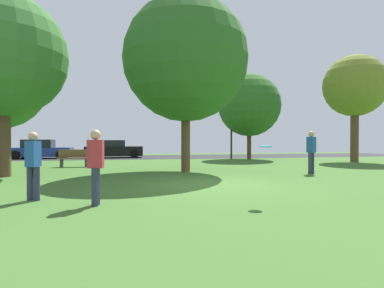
{
  "coord_description": "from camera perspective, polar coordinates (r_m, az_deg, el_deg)",
  "views": [
    {
      "loc": [
        -2.58,
        -9.35,
        1.4
      ],
      "look_at": [
        0.0,
        3.28,
        1.23
      ],
      "focal_mm": 28.96,
      "sensor_mm": 36.0,
      "label": 1
    }
  ],
  "objects": [
    {
      "name": "oak_tree_center",
      "position": [
        14.16,
        -1.19,
        15.3
      ],
      "size": [
        5.51,
        5.51,
        7.72
      ],
      "color": "brown",
      "rests_on": "ground_plane"
    },
    {
      "name": "maple_tree_near",
      "position": [
        22.87,
        27.8,
        9.36
      ],
      "size": [
        3.93,
        3.93,
        6.87
      ],
      "color": "brown",
      "rests_on": "ground_plane"
    },
    {
      "name": "person_walking",
      "position": [
        8.03,
        -27.21,
        -3.12
      ],
      "size": [
        0.3,
        0.37,
        1.59
      ],
      "rotation": [
        0.0,
        0.0,
        1.31
      ],
      "color": "#2D334C",
      "rests_on": "ground_plane"
    },
    {
      "name": "oak_tree_right",
      "position": [
        23.04,
        10.5,
        7.04
      ],
      "size": [
        4.53,
        4.53,
        6.19
      ],
      "color": "brown",
      "rests_on": "ground_plane"
    },
    {
      "name": "park_bench",
      "position": [
        17.13,
        -20.86,
        -2.42
      ],
      "size": [
        1.6,
        0.45,
        0.9
      ],
      "rotation": [
        0.0,
        0.0,
        3.14
      ],
      "color": "brown",
      "rests_on": "ground_plane"
    },
    {
      "name": "ground_plane",
      "position": [
        9.8,
        3.87,
        -7.46
      ],
      "size": [
        44.0,
        44.0,
        0.0
      ],
      "primitive_type": "plane",
      "color": "#3D6628"
    },
    {
      "name": "oak_tree_left",
      "position": [
        14.16,
        -31.47,
        13.66
      ],
      "size": [
        4.7,
        4.7,
        6.96
      ],
      "color": "brown",
      "rests_on": "ground_plane"
    },
    {
      "name": "road_strip",
      "position": [
        25.52,
        -5.73,
        -2.38
      ],
      "size": [
        44.0,
        6.4,
        0.01
      ],
      "primitive_type": "cube",
      "color": "#28282B",
      "rests_on": "ground_plane"
    },
    {
      "name": "parked_car_black",
      "position": [
        25.13,
        -14.21,
        -0.99
      ],
      "size": [
        4.37,
        2.0,
        1.38
      ],
      "color": "black",
      "rests_on": "ground_plane"
    },
    {
      "name": "parked_car_blue",
      "position": [
        25.89,
        -26.09,
        -0.98
      ],
      "size": [
        4.31,
        1.97,
        1.43
      ],
      "color": "#233893",
      "rests_on": "ground_plane"
    },
    {
      "name": "person_catcher",
      "position": [
        6.93,
        -17.33,
        -3.51
      ],
      "size": [
        0.35,
        0.3,
        1.62
      ],
      "rotation": [
        0.0,
        0.0,
        -0.14
      ],
      "color": "#2D334C",
      "rests_on": "ground_plane"
    },
    {
      "name": "frisbee_disc",
      "position": [
        7.03,
        13.37,
        -0.46
      ],
      "size": [
        0.34,
        0.34,
        0.03
      ],
      "color": "#2DB2E0"
    },
    {
      "name": "street_lamp_post",
      "position": [
        22.78,
        7.26,
        2.9
      ],
      "size": [
        0.14,
        0.14,
        4.5
      ],
      "primitive_type": "cylinder",
      "color": "#2D2D33",
      "rests_on": "ground_plane"
    },
    {
      "name": "person_bystander",
      "position": [
        13.73,
        21.11,
        -1.02
      ],
      "size": [
        0.31,
        0.37,
        1.77
      ],
      "rotation": [
        0.0,
        0.0,
        1.91
      ],
      "color": "#2D334C",
      "rests_on": "ground_plane"
    }
  ]
}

